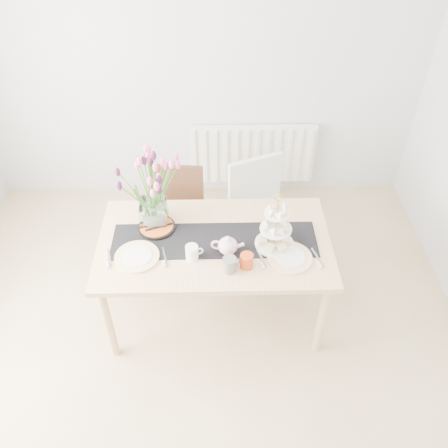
{
  "coord_description": "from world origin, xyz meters",
  "views": [
    {
      "loc": [
        0.15,
        -1.65,
        3.01
      ],
      "look_at": [
        0.2,
        0.64,
        0.95
      ],
      "focal_mm": 38.0,
      "sensor_mm": 36.0,
      "label": 1
    }
  ],
  "objects_px": {
    "teapot": "(228,246)",
    "plate_left": "(137,257)",
    "dining_table": "(215,249)",
    "tulip_vase": "(150,182)",
    "chair_white": "(261,206)",
    "cream_jug": "(271,235)",
    "plate_right": "(290,258)",
    "cake_stand": "(275,233)",
    "mug_white": "(192,252)",
    "radiator": "(252,154)",
    "tart_tin": "(157,227)",
    "mug_grey": "(229,265)",
    "mug_orange": "(247,261)",
    "chair_brown": "(177,209)"
  },
  "relations": [
    {
      "from": "tart_tin",
      "to": "plate_left",
      "type": "bearing_deg",
      "value": -111.03
    },
    {
      "from": "teapot",
      "to": "mug_grey",
      "type": "relative_size",
      "value": 2.0
    },
    {
      "from": "tulip_vase",
      "to": "plate_right",
      "type": "height_order",
      "value": "tulip_vase"
    },
    {
      "from": "tulip_vase",
      "to": "cream_jug",
      "type": "xyz_separation_m",
      "value": [
        0.81,
        -0.19,
        -0.33
      ]
    },
    {
      "from": "tulip_vase",
      "to": "teapot",
      "type": "bearing_deg",
      "value": -31.74
    },
    {
      "from": "dining_table",
      "to": "tart_tin",
      "type": "relative_size",
      "value": 6.08
    },
    {
      "from": "chair_brown",
      "to": "plate_right",
      "type": "relative_size",
      "value": 2.8
    },
    {
      "from": "tulip_vase",
      "to": "teapot",
      "type": "relative_size",
      "value": 3.14
    },
    {
      "from": "cake_stand",
      "to": "mug_grey",
      "type": "bearing_deg",
      "value": -144.21
    },
    {
      "from": "tulip_vase",
      "to": "cream_jug",
      "type": "relative_size",
      "value": 8.36
    },
    {
      "from": "cake_stand",
      "to": "mug_white",
      "type": "bearing_deg",
      "value": -168.99
    },
    {
      "from": "tart_tin",
      "to": "plate_right",
      "type": "bearing_deg",
      "value": -19.01
    },
    {
      "from": "cream_jug",
      "to": "dining_table",
      "type": "bearing_deg",
      "value": 163.94
    },
    {
      "from": "radiator",
      "to": "plate_left",
      "type": "distance_m",
      "value": 1.9
    },
    {
      "from": "cake_stand",
      "to": "plate_left",
      "type": "height_order",
      "value": "cake_stand"
    },
    {
      "from": "cream_jug",
      "to": "plate_right",
      "type": "height_order",
      "value": "cream_jug"
    },
    {
      "from": "dining_table",
      "to": "tulip_vase",
      "type": "xyz_separation_m",
      "value": [
        -0.42,
        0.2,
        0.44
      ]
    },
    {
      "from": "cake_stand",
      "to": "plate_right",
      "type": "height_order",
      "value": "cake_stand"
    },
    {
      "from": "teapot",
      "to": "plate_left",
      "type": "xyz_separation_m",
      "value": [
        -0.6,
        -0.03,
        -0.06
      ]
    },
    {
      "from": "cake_stand",
      "to": "tart_tin",
      "type": "relative_size",
      "value": 1.48
    },
    {
      "from": "chair_white",
      "to": "cake_stand",
      "type": "xyz_separation_m",
      "value": [
        0.03,
        -0.67,
        0.32
      ]
    },
    {
      "from": "chair_white",
      "to": "plate_right",
      "type": "xyz_separation_m",
      "value": [
        0.12,
        -0.79,
        0.22
      ]
    },
    {
      "from": "cream_jug",
      "to": "plate_left",
      "type": "xyz_separation_m",
      "value": [
        -0.9,
        -0.15,
        -0.03
      ]
    },
    {
      "from": "chair_brown",
      "to": "cream_jug",
      "type": "bearing_deg",
      "value": -37.78
    },
    {
      "from": "dining_table",
      "to": "mug_grey",
      "type": "relative_size",
      "value": 15.16
    },
    {
      "from": "chair_white",
      "to": "mug_grey",
      "type": "height_order",
      "value": "chair_white"
    },
    {
      "from": "radiator",
      "to": "plate_right",
      "type": "height_order",
      "value": "plate_right"
    },
    {
      "from": "chair_brown",
      "to": "tart_tin",
      "type": "height_order",
      "value": "chair_brown"
    },
    {
      "from": "radiator",
      "to": "plate_right",
      "type": "distance_m",
      "value": 1.71
    },
    {
      "from": "cake_stand",
      "to": "radiator",
      "type": "bearing_deg",
      "value": 91.35
    },
    {
      "from": "mug_white",
      "to": "plate_right",
      "type": "height_order",
      "value": "mug_white"
    },
    {
      "from": "teapot",
      "to": "plate_right",
      "type": "height_order",
      "value": "teapot"
    },
    {
      "from": "radiator",
      "to": "mug_orange",
      "type": "xyz_separation_m",
      "value": [
        -0.16,
        -1.75,
        0.35
      ]
    },
    {
      "from": "teapot",
      "to": "plate_right",
      "type": "bearing_deg",
      "value": -0.95
    },
    {
      "from": "cake_stand",
      "to": "chair_white",
      "type": "bearing_deg",
      "value": 92.51
    },
    {
      "from": "teapot",
      "to": "plate_left",
      "type": "bearing_deg",
      "value": -169.79
    },
    {
      "from": "cream_jug",
      "to": "plate_left",
      "type": "relative_size",
      "value": 0.27
    },
    {
      "from": "mug_white",
      "to": "tulip_vase",
      "type": "bearing_deg",
      "value": 115.38
    },
    {
      "from": "chair_white",
      "to": "cake_stand",
      "type": "height_order",
      "value": "cake_stand"
    },
    {
      "from": "cake_stand",
      "to": "mug_grey",
      "type": "relative_size",
      "value": 3.7
    },
    {
      "from": "dining_table",
      "to": "teapot",
      "type": "height_order",
      "value": "teapot"
    },
    {
      "from": "chair_white",
      "to": "tulip_vase",
      "type": "xyz_separation_m",
      "value": [
        -0.8,
        -0.42,
        0.57
      ]
    },
    {
      "from": "radiator",
      "to": "tulip_vase",
      "type": "bearing_deg",
      "value": -121.2
    },
    {
      "from": "radiator",
      "to": "mug_white",
      "type": "relative_size",
      "value": 11.8
    },
    {
      "from": "radiator",
      "to": "tart_tin",
      "type": "xyz_separation_m",
      "value": [
        -0.77,
        -1.37,
        0.32
      ]
    },
    {
      "from": "mug_grey",
      "to": "plate_right",
      "type": "xyz_separation_m",
      "value": [
        0.4,
        0.1,
        -0.05
      ]
    },
    {
      "from": "teapot",
      "to": "cream_jug",
      "type": "xyz_separation_m",
      "value": [
        0.3,
        0.12,
        -0.03
      ]
    },
    {
      "from": "chair_brown",
      "to": "teapot",
      "type": "height_order",
      "value": "teapot"
    },
    {
      "from": "dining_table",
      "to": "tart_tin",
      "type": "xyz_separation_m",
      "value": [
        -0.41,
        0.13,
        0.09
      ]
    },
    {
      "from": "chair_white",
      "to": "tart_tin",
      "type": "relative_size",
      "value": 3.53
    }
  ]
}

